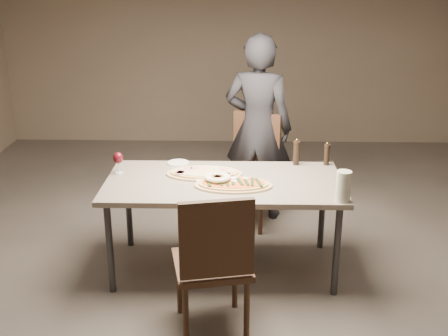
{
  "coord_description": "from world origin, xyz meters",
  "views": [
    {
      "loc": [
        0.1,
        -3.98,
        2.27
      ],
      "look_at": [
        0.0,
        0.0,
        0.85
      ],
      "focal_mm": 45.0,
      "sensor_mm": 36.0,
      "label": 1
    }
  ],
  "objects_px": {
    "chair_far": "(252,162)",
    "chair_near": "(214,258)",
    "bread_basket": "(218,179)",
    "carafe": "(343,186)",
    "ham_pizza": "(204,173)",
    "diner": "(258,128)",
    "zucchini_pizza": "(233,184)",
    "pepper_mill_left": "(296,152)",
    "dining_table": "(224,187)"
  },
  "relations": [
    {
      "from": "dining_table",
      "to": "chair_far",
      "type": "height_order",
      "value": "chair_far"
    },
    {
      "from": "diner",
      "to": "bread_basket",
      "type": "bearing_deg",
      "value": 88.72
    },
    {
      "from": "ham_pizza",
      "to": "chair_near",
      "type": "distance_m",
      "value": 1.02
    },
    {
      "from": "chair_near",
      "to": "chair_far",
      "type": "relative_size",
      "value": 0.99
    },
    {
      "from": "chair_near",
      "to": "diner",
      "type": "height_order",
      "value": "diner"
    },
    {
      "from": "chair_far",
      "to": "chair_near",
      "type": "bearing_deg",
      "value": 102.79
    },
    {
      "from": "carafe",
      "to": "chair_near",
      "type": "bearing_deg",
      "value": -150.43
    },
    {
      "from": "zucchini_pizza",
      "to": "carafe",
      "type": "xyz_separation_m",
      "value": [
        0.76,
        -0.26,
        0.09
      ]
    },
    {
      "from": "dining_table",
      "to": "ham_pizza",
      "type": "distance_m",
      "value": 0.21
    },
    {
      "from": "zucchini_pizza",
      "to": "ham_pizza",
      "type": "bearing_deg",
      "value": 141.0
    },
    {
      "from": "ham_pizza",
      "to": "chair_near",
      "type": "bearing_deg",
      "value": -82.13
    },
    {
      "from": "carafe",
      "to": "chair_far",
      "type": "bearing_deg",
      "value": 113.99
    },
    {
      "from": "pepper_mill_left",
      "to": "chair_far",
      "type": "bearing_deg",
      "value": 121.01
    },
    {
      "from": "pepper_mill_left",
      "to": "chair_near",
      "type": "bearing_deg",
      "value": -116.49
    },
    {
      "from": "zucchini_pizza",
      "to": "pepper_mill_left",
      "type": "bearing_deg",
      "value": 51.7
    },
    {
      "from": "ham_pizza",
      "to": "carafe",
      "type": "relative_size",
      "value": 2.71
    },
    {
      "from": "diner",
      "to": "carafe",
      "type": "bearing_deg",
      "value": 125.61
    },
    {
      "from": "zucchini_pizza",
      "to": "bread_basket",
      "type": "distance_m",
      "value": 0.13
    },
    {
      "from": "dining_table",
      "to": "carafe",
      "type": "xyz_separation_m",
      "value": [
        0.83,
        -0.38,
        0.17
      ]
    },
    {
      "from": "dining_table",
      "to": "carafe",
      "type": "distance_m",
      "value": 0.93
    },
    {
      "from": "carafe",
      "to": "ham_pizza",
      "type": "bearing_deg",
      "value": 153.28
    },
    {
      "from": "dining_table",
      "to": "zucchini_pizza",
      "type": "distance_m",
      "value": 0.16
    },
    {
      "from": "chair_far",
      "to": "pepper_mill_left",
      "type": "bearing_deg",
      "value": 142.57
    },
    {
      "from": "ham_pizza",
      "to": "pepper_mill_left",
      "type": "xyz_separation_m",
      "value": [
        0.74,
        0.26,
        0.09
      ]
    },
    {
      "from": "ham_pizza",
      "to": "chair_near",
      "type": "relative_size",
      "value": 0.59
    },
    {
      "from": "ham_pizza",
      "to": "bread_basket",
      "type": "bearing_deg",
      "value": -59.35
    },
    {
      "from": "zucchini_pizza",
      "to": "chair_near",
      "type": "distance_m",
      "value": 0.79
    },
    {
      "from": "bread_basket",
      "to": "dining_table",
      "type": "bearing_deg",
      "value": 61.37
    },
    {
      "from": "bread_basket",
      "to": "chair_far",
      "type": "bearing_deg",
      "value": 74.71
    },
    {
      "from": "chair_far",
      "to": "carafe",
      "type": "bearing_deg",
      "value": 135.54
    },
    {
      "from": "zucchini_pizza",
      "to": "chair_near",
      "type": "bearing_deg",
      "value": -91.53
    },
    {
      "from": "ham_pizza",
      "to": "bread_basket",
      "type": "xyz_separation_m",
      "value": [
        0.11,
        -0.2,
        0.03
      ]
    },
    {
      "from": "dining_table",
      "to": "zucchini_pizza",
      "type": "relative_size",
      "value": 3.12
    },
    {
      "from": "chair_far",
      "to": "bread_basket",
      "type": "bearing_deg",
      "value": 96.26
    },
    {
      "from": "dining_table",
      "to": "bread_basket",
      "type": "distance_m",
      "value": 0.14
    },
    {
      "from": "pepper_mill_left",
      "to": "chair_far",
      "type": "relative_size",
      "value": 0.22
    },
    {
      "from": "ham_pizza",
      "to": "diner",
      "type": "xyz_separation_m",
      "value": [
        0.45,
        0.94,
        0.1
      ]
    },
    {
      "from": "chair_far",
      "to": "diner",
      "type": "height_order",
      "value": "diner"
    },
    {
      "from": "chair_far",
      "to": "diner",
      "type": "relative_size",
      "value": 0.58
    },
    {
      "from": "bread_basket",
      "to": "chair_far",
      "type": "distance_m",
      "value": 1.1
    },
    {
      "from": "zucchini_pizza",
      "to": "pepper_mill_left",
      "type": "xyz_separation_m",
      "value": [
        0.51,
        0.5,
        0.09
      ]
    },
    {
      "from": "zucchini_pizza",
      "to": "bread_basket",
      "type": "height_order",
      "value": "bread_basket"
    },
    {
      "from": "ham_pizza",
      "to": "chair_far",
      "type": "bearing_deg",
      "value": 65.85
    },
    {
      "from": "zucchini_pizza",
      "to": "chair_near",
      "type": "relative_size",
      "value": 0.57
    },
    {
      "from": "carafe",
      "to": "chair_far",
      "type": "relative_size",
      "value": 0.22
    },
    {
      "from": "dining_table",
      "to": "zucchini_pizza",
      "type": "bearing_deg",
      "value": -59.23
    },
    {
      "from": "ham_pizza",
      "to": "diner",
      "type": "distance_m",
      "value": 1.05
    },
    {
      "from": "ham_pizza",
      "to": "zucchini_pizza",
      "type": "bearing_deg",
      "value": -44.91
    },
    {
      "from": "chair_near",
      "to": "diner",
      "type": "relative_size",
      "value": 0.58
    },
    {
      "from": "zucchini_pizza",
      "to": "diner",
      "type": "distance_m",
      "value": 1.21
    }
  ]
}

